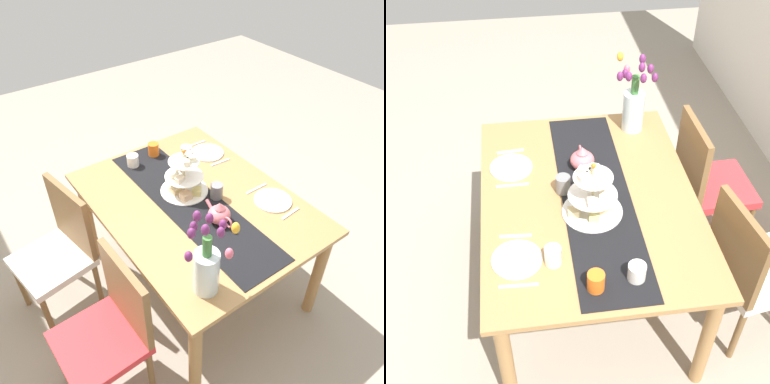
% 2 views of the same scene
% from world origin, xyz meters
% --- Properties ---
extents(ground_plane, '(8.00, 8.00, 0.00)m').
position_xyz_m(ground_plane, '(0.00, 0.00, 0.00)').
color(ground_plane, gray).
extents(dining_table, '(1.45, 1.09, 0.75)m').
position_xyz_m(dining_table, '(0.00, 0.00, 0.65)').
color(dining_table, '#A37747').
rests_on(dining_table, ground_plane).
extents(chair_left, '(0.43, 0.43, 0.91)m').
position_xyz_m(chair_left, '(-0.32, 0.77, 0.50)').
color(chair_left, brown).
rests_on(chair_left, ground_plane).
extents(chair_right, '(0.48, 0.48, 0.91)m').
position_xyz_m(chair_right, '(0.36, 0.77, 0.50)').
color(chair_right, brown).
rests_on(chair_right, ground_plane).
extents(table_runner, '(1.38, 0.35, 0.00)m').
position_xyz_m(table_runner, '(0.00, 0.04, 0.75)').
color(table_runner, black).
rests_on(table_runner, dining_table).
extents(tiered_cake_stand, '(0.30, 0.30, 0.30)m').
position_xyz_m(tiered_cake_stand, '(0.11, 0.00, 0.84)').
color(tiered_cake_stand, beige).
rests_on(tiered_cake_stand, table_runner).
extents(teapot, '(0.24, 0.13, 0.14)m').
position_xyz_m(teapot, '(-0.23, 0.00, 0.81)').
color(teapot, '#D66B75').
rests_on(teapot, table_runner).
extents(tulip_vase, '(0.22, 0.24, 0.46)m').
position_xyz_m(tulip_vase, '(-0.56, 0.34, 0.92)').
color(tulip_vase, silver).
rests_on(tulip_vase, dining_table).
extents(cream_jug, '(0.08, 0.08, 0.08)m').
position_xyz_m(cream_jug, '(0.54, 0.12, 0.80)').
color(cream_jug, white).
rests_on(cream_jug, dining_table).
extents(dinner_plate_left, '(0.23, 0.23, 0.01)m').
position_xyz_m(dinner_plate_left, '(-0.28, -0.38, 0.76)').
color(dinner_plate_left, white).
rests_on(dinner_plate_left, dining_table).
extents(fork_left, '(0.03, 0.15, 0.01)m').
position_xyz_m(fork_left, '(-0.43, -0.38, 0.76)').
color(fork_left, silver).
rests_on(fork_left, dining_table).
extents(knife_left, '(0.01, 0.17, 0.01)m').
position_xyz_m(knife_left, '(-0.14, -0.38, 0.76)').
color(knife_left, silver).
rests_on(knife_left, dining_table).
extents(dinner_plate_right, '(0.23, 0.23, 0.01)m').
position_xyz_m(dinner_plate_right, '(0.37, -0.38, 0.76)').
color(dinner_plate_right, white).
rests_on(dinner_plate_right, dining_table).
extents(fork_right, '(0.03, 0.15, 0.01)m').
position_xyz_m(fork_right, '(0.22, -0.38, 0.76)').
color(fork_right, silver).
rests_on(fork_right, dining_table).
extents(knife_right, '(0.02, 0.17, 0.01)m').
position_xyz_m(knife_right, '(0.51, -0.38, 0.76)').
color(knife_right, silver).
rests_on(knife_right, dining_table).
extents(mug_grey, '(0.08, 0.08, 0.09)m').
position_xyz_m(mug_grey, '(-0.05, -0.12, 0.80)').
color(mug_grey, slate).
rests_on(mug_grey, table_runner).
extents(mug_white_text, '(0.08, 0.08, 0.09)m').
position_xyz_m(mug_white_text, '(0.41, -0.22, 0.80)').
color(mug_white_text, white).
rests_on(mug_white_text, dining_table).
extents(mug_orange, '(0.08, 0.08, 0.09)m').
position_xyz_m(mug_orange, '(0.57, -0.06, 0.80)').
color(mug_orange, orange).
rests_on(mug_orange, dining_table).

